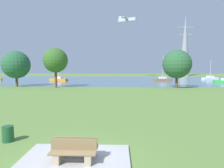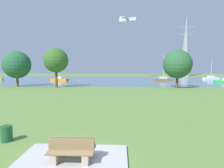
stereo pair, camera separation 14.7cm
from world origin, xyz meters
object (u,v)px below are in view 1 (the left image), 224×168
tree_mid_shore (16,65)px  bench_facing_water (76,148)px  bench_facing_inland (73,154)px  electricity_pylon (185,46)px  sailboat_white (210,78)px  litter_bin (8,134)px  sailboat_orange (59,79)px  tree_west_near (55,60)px  tree_west_far (177,64)px  sailboat_brown (163,79)px  light_aircraft (127,20)px

tree_mid_shore → bench_facing_water: bearing=-59.2°
bench_facing_inland → electricity_pylon: 83.13m
sailboat_white → tree_mid_shore: size_ratio=0.84×
bench_facing_water → electricity_pylon: electricity_pylon is taller
litter_bin → sailboat_orange: 44.66m
litter_bin → tree_west_near: (-5.88, 26.49, 4.49)m
tree_west_far → electricity_pylon: size_ratio=0.27×
bench_facing_water → tree_west_far: bearing=67.2°
bench_facing_water → tree_mid_shore: tree_mid_shore is taller
litter_bin → bench_facing_inland: bearing=-31.4°
sailboat_brown → light_aircraft: 29.61m
sailboat_brown → tree_mid_shore: size_ratio=0.98×
sailboat_orange → electricity_pylon: (42.80, 31.44, 11.86)m
bench_facing_inland → tree_west_near: tree_west_near is taller
bench_facing_inland → litter_bin: bearing=148.6°
sailboat_orange → tree_west_far: 31.50m
bench_facing_water → sailboat_white: size_ratio=0.32×
bench_facing_inland → tree_mid_shore: size_ratio=0.27×
sailboat_white → tree_west_far: bearing=-124.5°
bench_facing_water → electricity_pylon: (28.44, 76.67, 11.86)m
tree_west_near → electricity_pylon: bearing=51.7°
bench_facing_water → sailboat_orange: sailboat_orange is taller
bench_facing_water → tree_west_far: tree_west_far is taller
sailboat_white → tree_mid_shore: 51.17m
sailboat_brown → tree_west_near: 28.92m
tree_west_far → light_aircraft: 41.41m
electricity_pylon → light_aircraft: (-24.03, -11.05, 8.01)m
litter_bin → sailboat_white: bearing=57.4°
litter_bin → tree_west_near: 27.50m
sailboat_orange → light_aircraft: size_ratio=0.94×
sailboat_white → tree_west_far: size_ratio=0.84×
bench_facing_water → tree_west_far: (11.90, 28.23, 3.74)m
sailboat_brown → sailboat_white: bearing=23.4°
light_aircraft → tree_west_near: bearing=-110.8°
sailboat_brown → electricity_pylon: (15.33, 31.21, 11.87)m
bench_facing_water → tree_west_near: 30.26m
bench_facing_water → sailboat_white: 59.15m
sailboat_orange → tree_mid_shore: sailboat_orange is taller
electricity_pylon → tree_west_near: bearing=-128.3°
tree_mid_shore → electricity_pylon: size_ratio=0.27×
litter_bin → tree_west_near: size_ratio=0.11×
electricity_pylon → bench_facing_water: bearing=-110.4°
tree_mid_shore → electricity_pylon: electricity_pylon is taller
tree_west_near → electricity_pylon: 62.07m
light_aircraft → litter_bin: bearing=-97.4°
bench_facing_inland → tree_west_far: 31.35m
bench_facing_water → bench_facing_inland: size_ratio=1.00×
sailboat_brown → litter_bin: bearing=-111.3°
sailboat_white → bench_facing_water: bearing=-118.5°
sailboat_white → tree_west_near: size_ratio=0.79×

